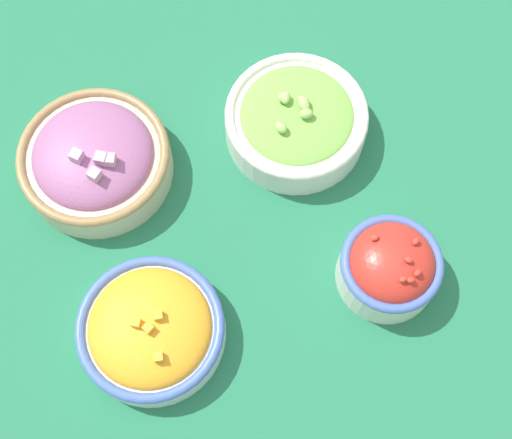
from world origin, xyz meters
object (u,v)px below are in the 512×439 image
object	(u,v)px
bowl_squash	(151,329)
bowl_red_onion	(95,159)
bowl_cherry_tomatoes	(390,267)
bowl_lettuce	(296,120)

from	to	relation	value
bowl_squash	bowl_red_onion	xyz separation A→B (m)	(-0.05, 0.22, 0.01)
bowl_cherry_tomatoes	bowl_red_onion	distance (m)	0.38
bowl_cherry_tomatoes	bowl_red_onion	world-z (taller)	bowl_cherry_tomatoes
bowl_squash	bowl_cherry_tomatoes	xyz separation A→B (m)	(0.28, 0.03, 0.01)
bowl_squash	bowl_red_onion	world-z (taller)	bowl_red_onion
bowl_cherry_tomatoes	bowl_red_onion	size ratio (longest dim) A/B	0.63
bowl_lettuce	bowl_cherry_tomatoes	bearing A→B (deg)	-69.95
bowl_cherry_tomatoes	bowl_lettuce	xyz separation A→B (m)	(-0.08, 0.21, -0.01)
bowl_red_onion	bowl_cherry_tomatoes	bearing A→B (deg)	-29.62
bowl_cherry_tomatoes	bowl_red_onion	xyz separation A→B (m)	(-0.33, 0.19, -0.01)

